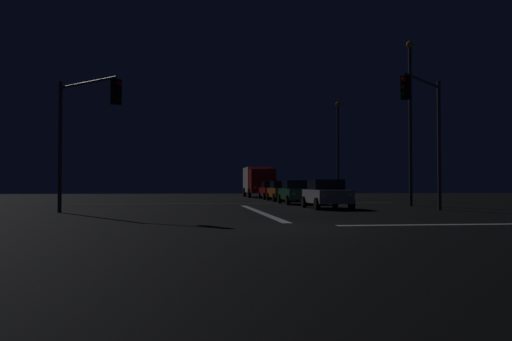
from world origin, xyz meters
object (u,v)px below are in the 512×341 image
(sedan_green, at_px, (297,192))
(sedan_orange, at_px, (282,191))
(traffic_signal_ne, at_px, (426,118))
(streetlamp_right_near, at_px, (410,112))
(sedan_red, at_px, (272,190))
(box_truck, at_px, (258,180))
(sedan_silver, at_px, (326,194))
(streetlamp_right_far, at_px, (338,143))
(traffic_signal_nw, at_px, (83,119))

(sedan_green, height_order, sedan_orange, same)
(traffic_signal_ne, distance_m, streetlamp_right_near, 6.86)
(sedan_red, xyz_separation_m, traffic_signal_ne, (4.05, -22.47, 3.70))
(sedan_red, distance_m, box_truck, 7.86)
(sedan_silver, xyz_separation_m, streetlamp_right_far, (5.91, 18.74, 4.25))
(box_truck, height_order, streetlamp_right_near, streetlamp_right_near)
(sedan_orange, bearing_deg, streetlamp_right_near, -60.07)
(sedan_green, xyz_separation_m, sedan_red, (0.17, 12.04, 0.00))
(box_truck, distance_m, traffic_signal_ne, 30.70)
(sedan_green, bearing_deg, streetlamp_right_far, 62.79)
(sedan_orange, bearing_deg, sedan_silver, -89.45)
(sedan_orange, distance_m, traffic_signal_nw, 20.99)
(sedan_green, bearing_deg, box_truck, 90.19)
(traffic_signal_nw, bearing_deg, sedan_orange, 54.97)
(sedan_red, relative_size, traffic_signal_ne, 0.66)
(streetlamp_right_near, bearing_deg, sedan_orange, 119.93)
(box_truck, xyz_separation_m, traffic_signal_ne, (4.29, -30.27, 2.79))
(sedan_orange, relative_size, traffic_signal_ne, 0.66)
(sedan_green, distance_m, streetlamp_right_near, 8.84)
(sedan_red, height_order, streetlamp_right_far, streetlamp_right_far)
(traffic_signal_ne, bearing_deg, box_truck, 98.07)
(sedan_silver, xyz_separation_m, box_truck, (-0.34, 26.55, 0.91))
(streetlamp_right_far, bearing_deg, sedan_red, 179.92)
(streetlamp_right_near, bearing_deg, sedan_green, 147.31)
(sedan_orange, height_order, streetlamp_right_far, streetlamp_right_far)
(traffic_signal_ne, bearing_deg, sedan_green, 112.06)
(sedan_silver, relative_size, traffic_signal_nw, 0.71)
(box_truck, distance_m, traffic_signal_nw, 32.55)
(traffic_signal_ne, height_order, streetlamp_right_far, streetlamp_right_far)
(sedan_silver, distance_m, streetlamp_right_far, 20.10)
(sedan_green, height_order, streetlamp_right_far, streetlamp_right_far)
(sedan_red, bearing_deg, box_truck, 91.75)
(sedan_silver, bearing_deg, box_truck, 90.73)
(sedan_green, xyz_separation_m, sedan_orange, (0.14, 6.52, 0.00))
(traffic_signal_ne, bearing_deg, traffic_signal_nw, -179.98)
(streetlamp_right_far, bearing_deg, sedan_silver, -107.52)
(sedan_orange, xyz_separation_m, box_truck, (-0.21, 13.32, 0.91))
(box_truck, bearing_deg, traffic_signal_nw, -111.09)
(sedan_green, relative_size, traffic_signal_nw, 0.71)
(sedan_silver, height_order, traffic_signal_nw, traffic_signal_nw)
(sedan_red, distance_m, streetlamp_right_near, 17.79)
(traffic_signal_nw, bearing_deg, sedan_red, 62.07)
(sedan_red, xyz_separation_m, streetlamp_right_near, (6.01, -16.01, 4.91))
(sedan_green, bearing_deg, traffic_signal_nw, -138.37)
(streetlamp_right_near, bearing_deg, sedan_silver, -155.17)
(sedan_silver, xyz_separation_m, sedan_green, (-0.27, 6.71, 0.00))
(streetlamp_right_far, bearing_deg, sedan_green, -117.21)
(sedan_green, relative_size, box_truck, 0.52)
(sedan_silver, distance_m, streetlamp_right_near, 8.16)
(sedan_green, height_order, sedan_red, same)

